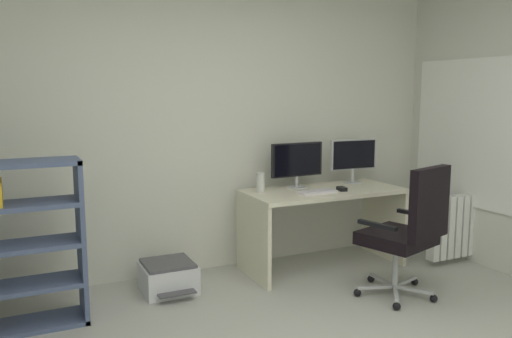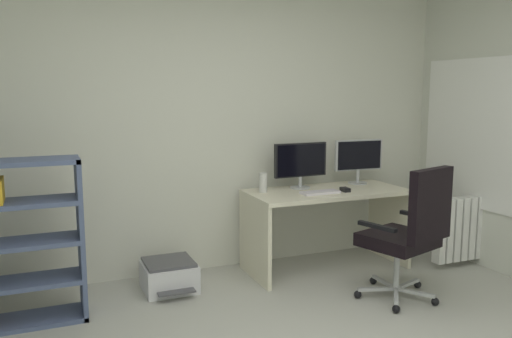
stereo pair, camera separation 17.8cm
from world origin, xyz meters
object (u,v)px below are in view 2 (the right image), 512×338
object	(u,v)px
keyboard	(320,192)
office_chair	(410,230)
printer	(169,275)
monitor_secondary	(358,157)
radiator	(469,228)
desktop_speaker	(263,183)
desk	(326,211)
monitor_main	(301,162)
computer_mouse	(345,190)

from	to	relation	value
keyboard	office_chair	distance (m)	0.86
keyboard	printer	size ratio (longest dim) A/B	0.69
monitor_secondary	radiator	distance (m)	1.19
monitor_secondary	radiator	bearing A→B (deg)	-35.77
desktop_speaker	office_chair	bearing A→B (deg)	-53.52
desk	printer	size ratio (longest dim) A/B	2.89
desktop_speaker	desk	bearing A→B (deg)	-12.11
monitor_main	computer_mouse	size ratio (longest dim) A/B	5.16
keyboard	office_chair	size ratio (longest dim) A/B	0.33
desk	desktop_speaker	size ratio (longest dim) A/B	8.34
monitor_main	office_chair	size ratio (longest dim) A/B	0.49
office_chair	keyboard	bearing A→B (deg)	112.78
desk	printer	world-z (taller)	desk
monitor_main	printer	size ratio (longest dim) A/B	1.05
desk	computer_mouse	size ratio (longest dim) A/B	14.19
radiator	desk	bearing A→B (deg)	161.37
printer	desk	bearing A→B (deg)	-1.28
keyboard	radiator	bearing A→B (deg)	-13.65
computer_mouse	printer	distance (m)	1.67
radiator	keyboard	bearing A→B (deg)	167.71
monitor_main	desktop_speaker	world-z (taller)	monitor_main
monitor_main	office_chair	bearing A→B (deg)	-70.99
printer	keyboard	bearing A→B (deg)	-6.76
desk	monitor_main	bearing A→B (deg)	136.17
radiator	desktop_speaker	bearing A→B (deg)	163.34
computer_mouse	desktop_speaker	xyz separation A→B (m)	(-0.68, 0.25, 0.07)
desk	keyboard	xyz separation A→B (m)	(-0.13, -0.12, 0.20)
monitor_main	computer_mouse	bearing A→B (deg)	-45.54
desk	radiator	size ratio (longest dim) A/B	1.87
keyboard	desktop_speaker	world-z (taller)	desktop_speaker
desktop_speaker	printer	size ratio (longest dim) A/B	0.35
keyboard	radiator	size ratio (longest dim) A/B	0.45
monitor_secondary	keyboard	bearing A→B (deg)	-153.16
computer_mouse	monitor_main	bearing A→B (deg)	139.73
monitor_secondary	computer_mouse	distance (m)	0.50
monitor_secondary	radiator	xyz separation A→B (m)	(0.82, -0.59, -0.62)
monitor_main	radiator	size ratio (longest dim) A/B	0.68
keyboard	desk	bearing A→B (deg)	40.61
monitor_secondary	keyboard	world-z (taller)	monitor_secondary
keyboard	radiator	distance (m)	1.48
office_chair	desk	bearing A→B (deg)	102.10
monitor_main	radiator	world-z (taller)	monitor_main
monitor_secondary	desktop_speaker	xyz separation A→B (m)	(-1.00, -0.05, -0.17)
desktop_speaker	radiator	bearing A→B (deg)	-16.66
computer_mouse	office_chair	size ratio (longest dim) A/B	0.10
keyboard	desktop_speaker	xyz separation A→B (m)	(-0.43, 0.24, 0.07)
computer_mouse	radiator	world-z (taller)	computer_mouse
desk	office_chair	world-z (taller)	office_chair
desktop_speaker	radiator	xyz separation A→B (m)	(1.82, -0.55, -0.46)
desk	office_chair	distance (m)	0.92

